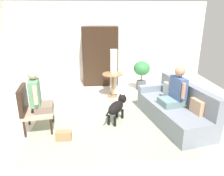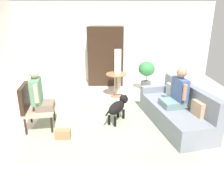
{
  "view_description": "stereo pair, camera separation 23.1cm",
  "coord_description": "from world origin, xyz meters",
  "px_view_note": "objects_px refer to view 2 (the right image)",
  "views": [
    {
      "loc": [
        -0.27,
        -4.27,
        2.27
      ],
      "look_at": [
        0.01,
        -0.32,
        0.88
      ],
      "focal_mm": 34.34,
      "sensor_mm": 36.0,
      "label": 1
    },
    {
      "loc": [
        -0.04,
        -4.28,
        2.27
      ],
      "look_at": [
        0.01,
        -0.32,
        0.88
      ],
      "focal_mm": 34.34,
      "sensor_mm": 36.0,
      "label": 2
    }
  ],
  "objects_px": {
    "armoire_cabinet": "(106,56)",
    "dog": "(118,106)",
    "person_on_couch": "(177,91)",
    "person_on_armchair": "(39,93)",
    "round_end_table": "(116,81)",
    "column_lamp": "(118,73)",
    "potted_plant": "(146,72)",
    "handbag": "(63,134)",
    "couch": "(177,110)",
    "armchair": "(32,104)"
  },
  "relations": [
    {
      "from": "person_on_couch",
      "to": "armoire_cabinet",
      "type": "height_order",
      "value": "armoire_cabinet"
    },
    {
      "from": "person_on_armchair",
      "to": "dog",
      "type": "xyz_separation_m",
      "value": [
        1.6,
        0.27,
        -0.43
      ]
    },
    {
      "from": "armchair",
      "to": "round_end_table",
      "type": "xyz_separation_m",
      "value": [
        1.76,
        1.74,
        -0.05
      ]
    },
    {
      "from": "potted_plant",
      "to": "column_lamp",
      "type": "bearing_deg",
      "value": -156.25
    },
    {
      "from": "person_on_couch",
      "to": "round_end_table",
      "type": "height_order",
      "value": "person_on_couch"
    },
    {
      "from": "person_on_couch",
      "to": "armoire_cabinet",
      "type": "relative_size",
      "value": 0.44
    },
    {
      "from": "handbag",
      "to": "column_lamp",
      "type": "bearing_deg",
      "value": 63.92
    },
    {
      "from": "person_on_couch",
      "to": "potted_plant",
      "type": "height_order",
      "value": "person_on_couch"
    },
    {
      "from": "potted_plant",
      "to": "armoire_cabinet",
      "type": "height_order",
      "value": "armoire_cabinet"
    },
    {
      "from": "person_on_couch",
      "to": "armoire_cabinet",
      "type": "distance_m",
      "value": 3.22
    },
    {
      "from": "person_on_couch",
      "to": "dog",
      "type": "relative_size",
      "value": 1.03
    },
    {
      "from": "person_on_couch",
      "to": "dog",
      "type": "height_order",
      "value": "person_on_couch"
    },
    {
      "from": "couch",
      "to": "person_on_armchair",
      "type": "bearing_deg",
      "value": -177.35
    },
    {
      "from": "person_on_couch",
      "to": "handbag",
      "type": "relative_size",
      "value": 2.89
    },
    {
      "from": "armoire_cabinet",
      "to": "dog",
      "type": "bearing_deg",
      "value": -83.51
    },
    {
      "from": "dog",
      "to": "person_on_armchair",
      "type": "bearing_deg",
      "value": -170.35
    },
    {
      "from": "column_lamp",
      "to": "armoire_cabinet",
      "type": "bearing_deg",
      "value": 108.4
    },
    {
      "from": "person_on_armchair",
      "to": "potted_plant",
      "type": "bearing_deg",
      "value": 41.7
    },
    {
      "from": "dog",
      "to": "handbag",
      "type": "xyz_separation_m",
      "value": [
        -1.08,
        -0.71,
        -0.25
      ]
    },
    {
      "from": "person_on_couch",
      "to": "column_lamp",
      "type": "xyz_separation_m",
      "value": [
        -1.16,
        1.77,
        -0.09
      ]
    },
    {
      "from": "potted_plant",
      "to": "couch",
      "type": "bearing_deg",
      "value": -81.83
    },
    {
      "from": "couch",
      "to": "armchair",
      "type": "relative_size",
      "value": 2.23
    },
    {
      "from": "couch",
      "to": "person_on_armchair",
      "type": "height_order",
      "value": "person_on_armchair"
    },
    {
      "from": "handbag",
      "to": "round_end_table",
      "type": "bearing_deg",
      "value": 63.29
    },
    {
      "from": "couch",
      "to": "armchair",
      "type": "xyz_separation_m",
      "value": [
        -3.0,
        -0.15,
        0.22
      ]
    },
    {
      "from": "armoire_cabinet",
      "to": "handbag",
      "type": "distance_m",
      "value": 3.57
    },
    {
      "from": "couch",
      "to": "armchair",
      "type": "bearing_deg",
      "value": -177.09
    },
    {
      "from": "couch",
      "to": "armoire_cabinet",
      "type": "height_order",
      "value": "armoire_cabinet"
    },
    {
      "from": "armchair",
      "to": "column_lamp",
      "type": "height_order",
      "value": "column_lamp"
    },
    {
      "from": "column_lamp",
      "to": "round_end_table",
      "type": "bearing_deg",
      "value": -106.12
    },
    {
      "from": "couch",
      "to": "column_lamp",
      "type": "relative_size",
      "value": 1.59
    },
    {
      "from": "armchair",
      "to": "dog",
      "type": "xyz_separation_m",
      "value": [
        1.75,
        0.29,
        -0.19
      ]
    },
    {
      "from": "handbag",
      "to": "armchair",
      "type": "bearing_deg",
      "value": 148.34
    },
    {
      "from": "person_on_armchair",
      "to": "round_end_table",
      "type": "xyz_separation_m",
      "value": [
        1.61,
        1.72,
        -0.3
      ]
    },
    {
      "from": "person_on_armchair",
      "to": "column_lamp",
      "type": "relative_size",
      "value": 0.65
    },
    {
      "from": "round_end_table",
      "to": "handbag",
      "type": "bearing_deg",
      "value": -116.71
    },
    {
      "from": "person_on_couch",
      "to": "round_end_table",
      "type": "bearing_deg",
      "value": 126.43
    },
    {
      "from": "round_end_table",
      "to": "armchair",
      "type": "bearing_deg",
      "value": -135.24
    },
    {
      "from": "couch",
      "to": "armoire_cabinet",
      "type": "xyz_separation_m",
      "value": [
        -1.55,
        2.81,
        0.64
      ]
    },
    {
      "from": "person_on_couch",
      "to": "handbag",
      "type": "xyz_separation_m",
      "value": [
        -2.29,
        -0.53,
        -0.66
      ]
    },
    {
      "from": "dog",
      "to": "column_lamp",
      "type": "xyz_separation_m",
      "value": [
        0.05,
        1.6,
        0.32
      ]
    },
    {
      "from": "dog",
      "to": "armoire_cabinet",
      "type": "bearing_deg",
      "value": 96.49
    },
    {
      "from": "round_end_table",
      "to": "couch",
      "type": "bearing_deg",
      "value": -52.06
    },
    {
      "from": "handbag",
      "to": "potted_plant",
      "type": "bearing_deg",
      "value": 53.17
    },
    {
      "from": "armchair",
      "to": "round_end_table",
      "type": "relative_size",
      "value": 1.39
    },
    {
      "from": "couch",
      "to": "round_end_table",
      "type": "bearing_deg",
      "value": 127.94
    },
    {
      "from": "potted_plant",
      "to": "handbag",
      "type": "xyz_separation_m",
      "value": [
        -2.02,
        -2.7,
        -0.48
      ]
    },
    {
      "from": "dog",
      "to": "person_on_couch",
      "type": "bearing_deg",
      "value": -8.16
    },
    {
      "from": "armchair",
      "to": "armoire_cabinet",
      "type": "height_order",
      "value": "armoire_cabinet"
    },
    {
      "from": "person_on_armchair",
      "to": "handbag",
      "type": "relative_size",
      "value": 2.99
    }
  ]
}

